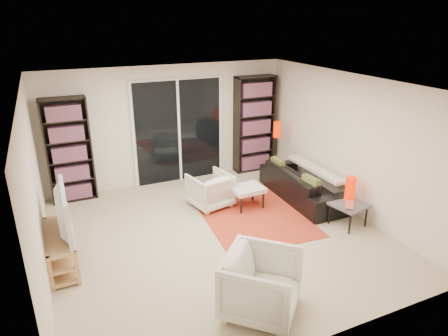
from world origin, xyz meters
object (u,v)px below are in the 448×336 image
Objects in this scene: tv_stand at (61,248)px; floor_lamp at (277,136)px; bookshelf_left at (69,151)px; side_table at (349,206)px; ottoman at (247,190)px; sofa at (302,184)px; bookshelf_right at (254,124)px; armchair_back at (210,190)px; armchair_front at (262,284)px.

floor_lamp is at bearing 20.01° from tv_stand.
side_table is (4.05, -2.94, -0.62)m from bookshelf_left.
sofa is at bearing -4.65° from ottoman.
side_table is 2.43m from floor_lamp.
bookshelf_left is at bearing 180.00° from bookshelf_right.
tv_stand is 0.59× the size of sofa.
bookshelf_left is 1.64× the size of tv_stand.
tv_stand is 4.47m from side_table.
bookshelf_right is at bearing -0.00° from bookshelf_left.
bookshelf_right is 3.03× the size of armchair_back.
bookshelf_right is (3.85, -0.00, 0.07)m from bookshelf_left.
armchair_front is at bearing -67.67° from bookshelf_left.
armchair_front is 0.70× the size of floor_lamp.
tv_stand is 1.71× the size of armchair_back.
armchair_front is 2.64m from side_table.
tv_stand is 4.77m from floor_lamp.
tv_stand is (-0.36, -2.20, -0.71)m from bookshelf_left.
floor_lamp is (0.03, 2.36, 0.55)m from side_table.
sofa is 2.37× the size of armchair_front.
bookshelf_right is 4.81m from tv_stand.
side_table is (4.41, -0.75, 0.10)m from tv_stand.
tv_stand is at bearing -159.99° from floor_lamp.
tv_stand reaches higher than ottoman.
tv_stand is at bearing -170.44° from ottoman.
armchair_front is (2.08, -1.98, 0.12)m from tv_stand.
floor_lamp reaches higher than armchair_front.
ottoman is at bearing -139.09° from floor_lamp.
floor_lamp is (1.25, 1.08, 0.56)m from ottoman.
floor_lamp is at bearing -68.40° from bookshelf_right.
tv_stand is at bearing 170.39° from side_table.
bookshelf_right is 1.05× the size of sofa.
floor_lamp is (2.37, 3.59, 0.53)m from armchair_front.
sofa is 1.13m from ottoman.
armchair_back is 2.43m from side_table.
bookshelf_right reaches higher than bookshelf_left.
sofa is (0.11, -1.75, -0.76)m from bookshelf_right.
ottoman is (0.59, -0.33, 0.03)m from armchair_back.
sofa is at bearing -86.46° from bookshelf_right.
bookshelf_left is 3.16× the size of side_table.
sofa reaches higher than ottoman.
ottoman is (-1.02, -1.66, -0.70)m from bookshelf_right.
sofa is 2.89× the size of armchair_back.
floor_lamp reaches higher than side_table.
bookshelf_right is at bearing 27.54° from tv_stand.
side_table is 0.51× the size of floor_lamp.
armchair_front is 2.75m from ottoman.
armchair_back reaches higher than ottoman.
bookshelf_left reaches higher than sofa.
bookshelf_right is at bearing 5.07° from sofa.
ottoman is 1.74m from floor_lamp.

